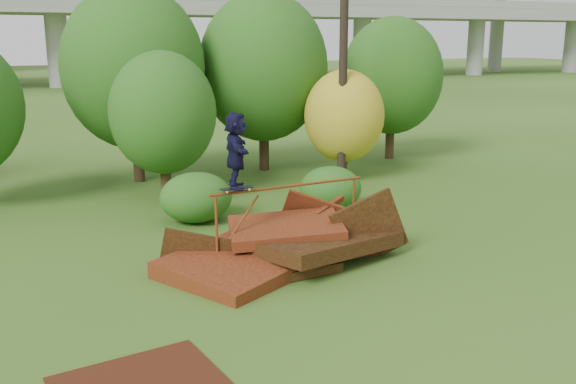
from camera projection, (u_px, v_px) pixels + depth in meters
name	position (u px, v px, depth m)	size (l,w,h in m)	color
ground	(364.00, 284.00, 13.20)	(240.00, 240.00, 0.00)	#2D5116
scrap_pile	(283.00, 248.00, 14.43)	(5.97, 4.12, 1.91)	#3F140B
grind_rail	(289.00, 201.00, 14.62)	(3.86, 0.30, 1.70)	brown
skateboard	(237.00, 188.00, 13.92)	(0.74, 0.24, 0.08)	black
skater	(236.00, 150.00, 13.72)	(1.52, 0.48, 1.64)	black
flat_plate	(138.00, 382.00, 9.43)	(2.33, 1.67, 0.03)	#3C190C
tree_1	(133.00, 68.00, 21.80)	(4.86, 4.86, 6.76)	black
tree_2	(163.00, 113.00, 19.53)	(3.27, 3.27, 4.60)	black
tree_3	(263.00, 67.00, 23.80)	(4.79, 4.79, 6.64)	black
tree_4	(344.00, 116.00, 22.53)	(2.82, 2.82, 3.90)	black
tree_5	(392.00, 76.00, 26.23)	(4.14, 4.14, 5.82)	black
shrub_left	(196.00, 197.00, 17.56)	(1.99, 1.84, 1.38)	#275717
shrub_right	(330.00, 189.00, 18.74)	(1.85, 1.69, 1.31)	#275717
utility_pole	(343.00, 50.00, 21.15)	(1.40, 0.28, 8.94)	black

